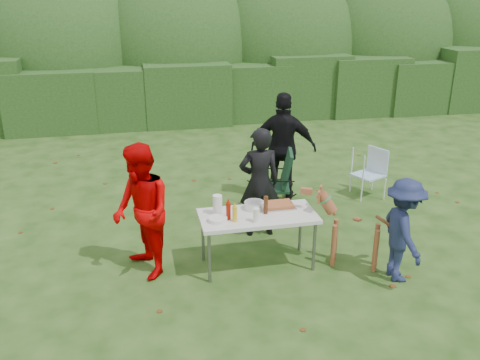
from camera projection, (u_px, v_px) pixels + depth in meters
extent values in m
plane|color=#1E4211|center=(259.00, 275.00, 6.52)|extent=(80.00, 80.00, 0.00)
cube|color=#23471C|center=(186.00, 91.00, 13.51)|extent=(22.00, 1.40, 1.70)
ellipsoid|color=#3D6628|center=(179.00, 54.00, 14.70)|extent=(20.00, 2.60, 3.20)
cube|color=silver|center=(258.00, 216.00, 6.50)|extent=(1.50, 0.70, 0.05)
cylinder|color=slate|center=(209.00, 258.00, 6.25)|extent=(0.04, 0.04, 0.69)
cylinder|color=slate|center=(314.00, 247.00, 6.51)|extent=(0.04, 0.04, 0.69)
cylinder|color=slate|center=(203.00, 237.00, 6.76)|extent=(0.04, 0.04, 0.69)
cylinder|color=slate|center=(300.00, 228.00, 7.02)|extent=(0.04, 0.04, 0.69)
imported|color=black|center=(259.00, 182.00, 7.33)|extent=(0.61, 0.42, 1.64)
imported|color=#D00001|center=(142.00, 212.00, 6.27)|extent=(0.89, 1.00, 1.73)
imported|color=black|center=(283.00, 148.00, 8.51)|extent=(1.18, 0.81, 1.86)
imported|color=#1D264D|center=(403.00, 230.00, 6.23)|extent=(0.58, 0.91, 1.34)
cube|color=#B7B7BA|center=(277.00, 206.00, 6.70)|extent=(0.45, 0.30, 0.02)
cube|color=#AB5E31|center=(277.00, 204.00, 6.69)|extent=(0.40, 0.26, 0.04)
cylinder|color=gold|center=(235.00, 214.00, 6.27)|extent=(0.06, 0.06, 0.20)
cylinder|color=#971806|center=(228.00, 211.00, 6.33)|extent=(0.06, 0.06, 0.22)
cylinder|color=#47230F|center=(266.00, 205.00, 6.48)|extent=(0.06, 0.06, 0.24)
cylinder|color=white|center=(217.00, 205.00, 6.45)|extent=(0.12, 0.12, 0.26)
cylinder|color=white|center=(256.00, 215.00, 6.26)|extent=(0.08, 0.08, 0.18)
cylinder|color=silver|center=(254.00, 205.00, 6.64)|extent=(0.26, 0.26, 0.10)
cylinder|color=white|center=(218.00, 219.00, 6.30)|extent=(0.24, 0.24, 0.05)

